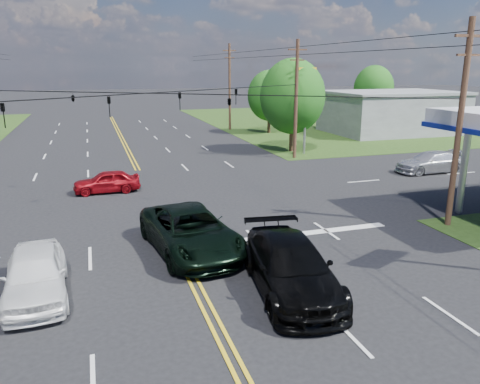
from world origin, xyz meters
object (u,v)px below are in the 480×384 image
object	(u,v)px
pole_ne	(296,98)
tree_right_a	(292,96)
pickup_white	(35,274)
pole_se	(460,123)
suv_black	(291,267)
tree_far_r	(374,88)
tree_right_b	(269,96)
pole_right_far	(230,86)
pickup_dkgreen	(191,231)
retail_ne	(391,113)

from	to	relation	value
pole_ne	tree_right_a	bearing A→B (deg)	71.57
tree_right_a	pickup_white	bearing A→B (deg)	-130.03
pole_se	tree_right_a	size ratio (longest dim) A/B	1.16
suv_black	pickup_white	distance (m)	8.46
pole_se	suv_black	world-z (taller)	pole_se
tree_far_r	tree_right_b	bearing A→B (deg)	-161.08
pole_right_far	suv_black	distance (m)	42.39
tree_right_b	tree_far_r	distance (m)	18.50
tree_right_a	tree_right_b	xyz separation A→B (m)	(2.50, 12.00, -0.65)
pole_se	pole_ne	bearing A→B (deg)	90.00
pickup_white	suv_black	bearing A→B (deg)	-17.80
pickup_dkgreen	pickup_white	distance (m)	6.14
retail_ne	pole_ne	world-z (taller)	pole_ne
retail_ne	pickup_dkgreen	distance (m)	41.04
pickup_dkgreen	tree_far_r	bearing A→B (deg)	41.95
tree_far_r	pole_ne	bearing A→B (deg)	-135.00
tree_right_a	pickup_white	size ratio (longest dim) A/B	1.70
pole_se	pickup_white	world-z (taller)	pole_se
retail_ne	tree_right_a	xyz separation A→B (m)	(-16.00, -8.00, 2.67)
pole_ne	pickup_white	xyz separation A→B (m)	(-18.18, -19.83, -4.09)
tree_right_b	retail_ne	bearing A→B (deg)	-16.50
pole_right_far	pickup_white	world-z (taller)	pole_right_far
tree_right_a	retail_ne	bearing A→B (deg)	26.57
pole_ne	suv_black	xyz separation A→B (m)	(-10.00, -21.97, -4.03)
retail_ne	tree_far_r	bearing A→B (deg)	68.20
pole_ne	pickup_dkgreen	distance (m)	21.88
pole_se	pole_right_far	bearing A→B (deg)	90.00
pole_ne	pole_right_far	distance (m)	19.00
retail_ne	pole_se	distance (m)	33.72
pole_ne	tree_far_r	size ratio (longest dim) A/B	1.25
tree_right_a	suv_black	bearing A→B (deg)	-113.77
retail_ne	pole_se	bearing A→B (deg)	-120.38
pole_se	tree_far_r	xyz separation A→B (m)	(21.00, 39.00, -0.37)
pole_ne	suv_black	distance (m)	24.48
retail_ne	pickup_white	bearing A→B (deg)	-138.77
tree_far_r	suv_black	bearing A→B (deg)	-125.81
retail_ne	tree_right_b	bearing A→B (deg)	163.50
pole_se	pole_ne	xyz separation A→B (m)	(0.00, 18.00, 0.00)
pole_ne	pickup_dkgreen	bearing A→B (deg)	-125.54
pole_right_far	pickup_dkgreen	size ratio (longest dim) A/B	1.55
pole_ne	pickup_white	bearing A→B (deg)	-132.51
tree_right_b	pickup_dkgreen	size ratio (longest dim) A/B	1.10
suv_black	pole_ne	bearing A→B (deg)	73.02
pickup_dkgreen	pickup_white	bearing A→B (deg)	-164.72
retail_ne	pickup_dkgreen	bearing A→B (deg)	-135.99
tree_right_a	pickup_dkgreen	world-z (taller)	tree_right_a
pole_se	tree_right_a	distance (m)	21.02
pole_se	tree_right_b	xyz separation A→B (m)	(3.50, 33.00, -0.70)
pole_ne	tree_right_b	size ratio (longest dim) A/B	1.34
pole_se	pole_right_far	xyz separation A→B (m)	(0.00, 37.00, 0.25)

